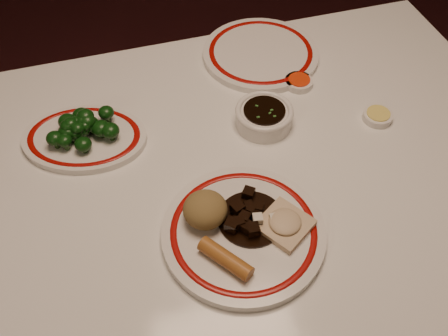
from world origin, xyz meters
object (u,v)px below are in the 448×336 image
broccoli_plate (84,138)px  fried_wonton (285,224)px  dining_table (253,194)px  spring_roll (226,259)px  main_plate (243,232)px  soy_bowl (264,117)px  broccoli_pile (81,127)px  rice_mound (205,210)px  stirfry_heap (248,217)px

broccoli_plate → fried_wonton: bearing=-46.2°
fried_wonton → broccoli_plate: bearing=133.8°
dining_table → spring_roll: spring_roll is taller
main_plate → broccoli_plate: 0.40m
main_plate → soy_bowl: bearing=63.2°
broccoli_plate → broccoli_pile: bearing=27.6°
rice_mound → soy_bowl: size_ratio=0.66×
spring_roll → stirfry_heap: bearing=12.5°
broccoli_pile → rice_mound: bearing=-55.8°
broccoli_pile → soy_bowl: size_ratio=1.20×
spring_roll → main_plate: bearing=11.3°
rice_mound → stirfry_heap: (0.07, -0.02, -0.02)m
fried_wonton → stirfry_heap: (-0.06, 0.03, -0.00)m
broccoli_plate → soy_bowl: 0.38m
stirfry_heap → broccoli_plate: (-0.26, 0.30, -0.02)m
rice_mound → soy_bowl: (0.19, 0.21, -0.03)m
rice_mound → spring_roll: 0.10m
fried_wonton → rice_mound: bearing=156.4°
broccoli_plate → stirfry_heap: bearing=-49.0°
spring_roll → broccoli_pile: (-0.19, 0.37, 0.01)m
spring_roll → broccoli_plate: 0.42m
stirfry_heap → spring_roll: bearing=-131.6°
dining_table → stirfry_heap: stirfry_heap is taller
broccoli_plate → main_plate: bearing=-52.2°
spring_roll → stirfry_heap: size_ratio=0.81×
dining_table → broccoli_plate: broccoli_plate is taller
fried_wonton → broccoli_pile: broccoli_pile is taller
spring_roll → broccoli_plate: (-0.19, 0.37, -0.02)m
fried_wonton → stirfry_heap: stirfry_heap is taller
stirfry_heap → broccoli_plate: 0.39m
rice_mound → broccoli_pile: 0.33m
spring_roll → soy_bowl: 0.35m
stirfry_heap → broccoli_plate: bearing=131.0°
stirfry_heap → soy_bowl: (0.11, 0.24, -0.01)m
broccoli_pile → spring_roll: bearing=-62.2°
broccoli_pile → broccoli_plate: bearing=-152.4°
broccoli_pile → soy_bowl: 0.38m
spring_roll → stirfry_heap: 0.09m
main_plate → fried_wonton: bearing=-11.5°
fried_wonton → broccoli_plate: 0.45m
dining_table → spring_roll: bearing=-121.5°
fried_wonton → main_plate: bearing=168.5°
main_plate → soy_bowl: 0.28m
main_plate → broccoli_pile: broccoli_pile is taller
stirfry_heap → dining_table: bearing=65.3°
broccoli_plate → soy_bowl: soy_bowl is taller
rice_mound → broccoli_pile: (-0.18, 0.27, -0.01)m
main_plate → stirfry_heap: bearing=52.4°
rice_mound → spring_roll: size_ratio=0.79×
fried_wonton → stirfry_heap: bearing=150.6°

